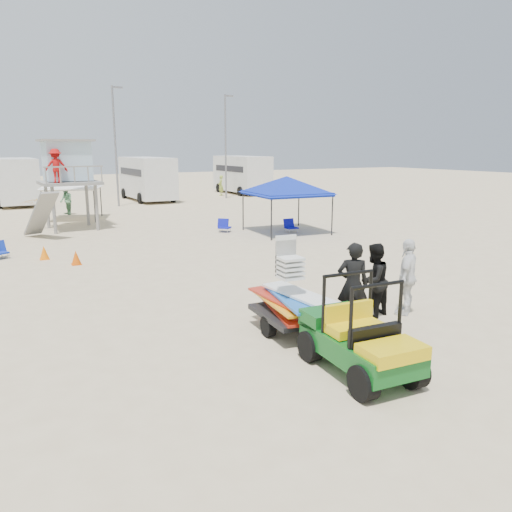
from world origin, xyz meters
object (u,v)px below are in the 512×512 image
surf_trailer (289,299)px  canopy_blue (287,179)px  lifeguard_tower (66,164)px  man_left (353,285)px  utility_cart (360,331)px

surf_trailer → canopy_blue: canopy_blue is taller
surf_trailer → lifeguard_tower: (-1.74, 17.33, 2.42)m
man_left → lifeguard_tower: bearing=-49.4°
man_left → utility_cart: bearing=83.4°
lifeguard_tower → canopy_blue: (8.84, -6.10, -0.66)m
man_left → canopy_blue: size_ratio=0.55×
man_left → canopy_blue: canopy_blue is taller
utility_cart → canopy_blue: bearing=62.3°
utility_cart → lifeguard_tower: (-1.73, 19.66, 2.37)m
surf_trailer → lifeguard_tower: size_ratio=0.53×
surf_trailer → man_left: man_left is taller
man_left → canopy_blue: (5.59, 11.53, 1.56)m
utility_cart → man_left: size_ratio=1.24×
utility_cart → man_left: bearing=53.2°
surf_trailer → utility_cart: bearing=-90.1°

